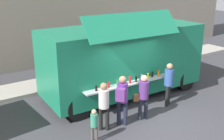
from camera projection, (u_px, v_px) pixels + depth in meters
ground_plane at (153, 123)px, 9.38m from camera, size 60.00×60.00×0.00m
curb_strip at (8, 93)px, 11.62m from camera, size 28.00×1.60×0.15m
food_truck_main at (123, 58)px, 11.22m from camera, size 6.55×3.28×3.53m
trash_bin at (162, 54)px, 15.75m from camera, size 0.60×0.60×1.02m
customer_front_ordering at (143, 94)px, 9.30m from camera, size 0.52×0.35×1.61m
customer_mid_with_backpack at (122, 96)px, 8.90m from camera, size 0.54×0.52×1.71m
customer_rear_waiting at (104, 102)px, 8.65m from camera, size 0.33×0.33×1.61m
customer_extra_browsing at (169, 81)px, 10.36m from camera, size 0.34×0.34×1.67m
child_near_queue at (94, 123)px, 8.10m from camera, size 0.22×0.22×1.06m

